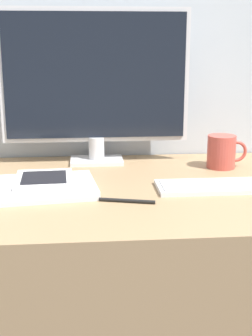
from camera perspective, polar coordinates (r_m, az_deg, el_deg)
The scene contains 8 objects.
wall_back at distance 1.58m, azimuth -4.88°, elevation 19.31°, with size 3.60×0.05×2.40m.
desk at distance 1.39m, azimuth -3.99°, elevation -16.46°, with size 1.43×0.71×0.71m.
monitor at distance 1.46m, azimuth -3.76°, elevation 10.45°, with size 0.58×0.11×0.47m.
keyboard at distance 1.25m, azimuth 10.97°, elevation -2.19°, with size 0.31×0.12×0.01m.
laptop at distance 1.22m, azimuth -11.22°, elevation -2.40°, with size 0.34×0.25×0.02m.
ereader at distance 1.24m, azimuth -9.96°, elevation -1.33°, with size 0.16×0.18×0.01m.
coffee_mug at distance 1.45m, azimuth 11.64°, elevation 1.97°, with size 0.12×0.09×0.10m.
pen at distance 1.12m, azimuth 0.12°, elevation -4.02°, with size 0.13×0.04×0.01m.
Camera 1 is at (-0.01, -1.00, 1.08)m, focal length 50.00 mm.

